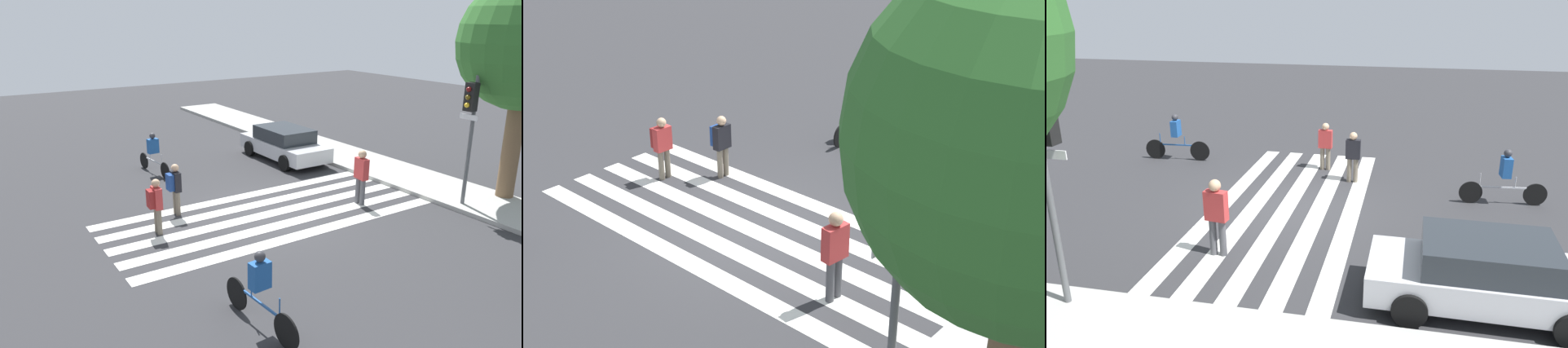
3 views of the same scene
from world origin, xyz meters
TOP-DOWN VIEW (x-y plane):
  - ground_plane at (0.00, 0.00)m, footprint 60.00×60.00m
  - crosswalk_stripes at (0.00, 0.00)m, footprint 4.01×10.00m
  - traffic_light at (2.81, 5.34)m, footprint 0.60×0.50m
  - pedestrian_adult_tall_backpack at (-0.46, -3.42)m, footprint 0.45×0.38m
  - pedestrian_adult_yellow_jacket at (0.83, 2.95)m, footprint 0.52×0.28m
  - pedestrian_child_with_backpack at (-1.50, -2.41)m, footprint 0.44×0.37m
  - cyclist_near_curb at (-5.80, -1.44)m, footprint 2.36×0.42m
  - car_parked_silver_sedan at (-4.72, 3.85)m, footprint 4.28×1.97m

SIDE VIEW (x-z plane):
  - ground_plane at x=0.00m, z-range 0.00..0.00m
  - crosswalk_stripes at x=0.00m, z-range 0.00..0.01m
  - car_parked_silver_sedan at x=-4.72m, z-range 0.02..1.40m
  - cyclist_near_curb at x=-5.80m, z-range 0.06..1.66m
  - pedestrian_adult_tall_backpack at x=-0.46m, z-range 0.14..1.73m
  - pedestrian_child_with_backpack at x=-1.50m, z-range 0.14..1.73m
  - pedestrian_adult_yellow_jacket at x=0.83m, z-range 0.12..1.91m
  - traffic_light at x=2.81m, z-range 0.83..4.98m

